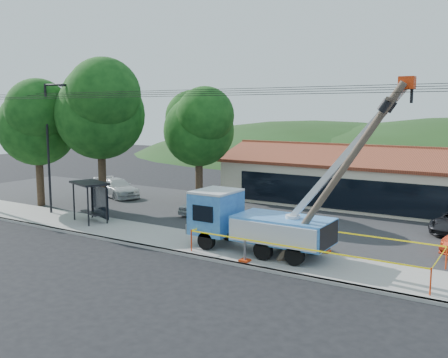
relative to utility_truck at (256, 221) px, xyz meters
name	(u,v)px	position (x,y,z in m)	size (l,w,h in m)	color
ground	(161,267)	(-2.69, -4.22, -1.72)	(120.00, 120.00, 0.00)	black
curb	(188,255)	(-2.69, -2.12, -1.65)	(60.00, 0.25, 0.15)	gray
sidewalk	(209,246)	(-2.69, -0.22, -1.65)	(60.00, 4.00, 0.15)	gray
parking_lot	(276,219)	(-2.69, 7.78, -1.67)	(60.00, 12.00, 0.10)	#28282B
strip_mall	(372,182)	(1.31, 15.76, 0.16)	(22.50, 8.53, 4.67)	beige
streetlight	(50,139)	(-16.47, 0.78, 3.58)	(2.13, 0.22, 9.00)	black
tree_west_near	(100,106)	(-14.69, 3.78, 5.80)	(7.56, 6.72, 10.80)	#332316
tree_west_far	(37,120)	(-19.69, 2.28, 4.82)	(6.84, 6.08, 9.48)	#332316
tree_lot	(199,124)	(-9.69, 8.78, 4.49)	(6.30, 5.60, 8.94)	#332316
hill_west	(313,157)	(-17.69, 50.78, -1.72)	(78.40, 56.00, 28.00)	#1A3212
utility_truck	(256,221)	(0.00, 0.00, 0.00)	(10.89, 3.95, 8.46)	black
leaning_pole	(342,170)	(4.63, -0.72, 2.95)	(5.62, 1.73, 8.38)	brown
bus_shelter	(92,192)	(-12.14, 0.42, 0.31)	(3.04, 2.41, 2.56)	black
caution_tape	(311,243)	(2.93, 0.15, -0.76)	(11.46, 3.80, 1.10)	red
car_silver	(202,215)	(-7.78, 6.39, -1.72)	(1.62, 4.03, 1.37)	#B6BABE
car_white	(117,198)	(-17.57, 8.09, -1.72)	(2.08, 5.12, 1.48)	silver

